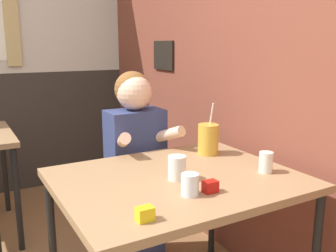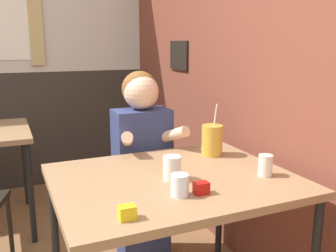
{
  "view_description": "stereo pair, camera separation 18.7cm",
  "coord_description": "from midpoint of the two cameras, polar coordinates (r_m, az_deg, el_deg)",
  "views": [
    {
      "loc": [
        -0.34,
        -1.16,
        1.35
      ],
      "look_at": [
        0.56,
        0.43,
        0.95
      ],
      "focal_mm": 40.0,
      "sensor_mm": 36.0,
      "label": 1
    },
    {
      "loc": [
        -0.17,
        -1.24,
        1.35
      ],
      "look_at": [
        0.56,
        0.43,
        0.95
      ],
      "focal_mm": 40.0,
      "sensor_mm": 36.0,
      "label": 2
    }
  ],
  "objects": [
    {
      "name": "brick_wall_right",
      "position": [
        2.81,
        0.78,
        12.32
      ],
      "size": [
        0.08,
        4.45,
        2.7
      ],
      "color": "brown",
      "rests_on": "ground_plane"
    },
    {
      "name": "main_table",
      "position": [
        1.78,
        -1.63,
        -9.6
      ],
      "size": [
        1.09,
        0.88,
        0.75
      ],
      "color": "#93704C",
      "rests_on": "ground_plane"
    },
    {
      "name": "person_seated",
      "position": [
        2.33,
        -7.26,
        -5.57
      ],
      "size": [
        0.42,
        0.41,
        1.2
      ],
      "color": "navy",
      "rests_on": "ground_plane"
    },
    {
      "name": "cocktail_pitcher",
      "position": [
        2.08,
        3.6,
        -2.04
      ],
      "size": [
        0.12,
        0.12,
        0.29
      ],
      "color": "gold",
      "rests_on": "main_table"
    },
    {
      "name": "glass_near_pitcher",
      "position": [
        1.53,
        -0.18,
        -8.98
      ],
      "size": [
        0.07,
        0.07,
        0.09
      ],
      "color": "silver",
      "rests_on": "main_table"
    },
    {
      "name": "glass_center",
      "position": [
        1.7,
        -1.78,
        -6.44
      ],
      "size": [
        0.08,
        0.08,
        0.11
      ],
      "color": "silver",
      "rests_on": "main_table"
    },
    {
      "name": "glass_far_side",
      "position": [
        1.83,
        11.89,
        -5.47
      ],
      "size": [
        0.07,
        0.07,
        0.1
      ],
      "color": "silver",
      "rests_on": "main_table"
    },
    {
      "name": "condiment_ketchup",
      "position": [
        1.57,
        3.04,
        -9.27
      ],
      "size": [
        0.06,
        0.04,
        0.05
      ],
      "color": "#B7140F",
      "rests_on": "main_table"
    },
    {
      "name": "condiment_mustard",
      "position": [
        1.34,
        -7.64,
        -13.23
      ],
      "size": [
        0.06,
        0.04,
        0.05
      ],
      "color": "yellow",
      "rests_on": "main_table"
    }
  ]
}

